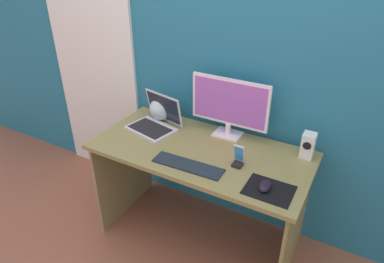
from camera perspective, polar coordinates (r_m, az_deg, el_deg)
ground_plane at (r=2.61m, az=1.19°, el=-16.97°), size 8.00×8.00×0.00m
wall_back at (r=2.24m, az=6.34°, el=12.74°), size 6.00×0.04×2.50m
door_left at (r=2.92m, az=-16.03°, el=10.87°), size 0.82×0.02×2.02m
desk at (r=2.22m, az=1.34°, el=-6.45°), size 1.36×0.65×0.75m
monitor at (r=2.19m, az=6.26°, el=4.35°), size 0.52×0.14×0.40m
speaker_right at (r=2.13m, az=18.81°, el=-2.20°), size 0.07×0.08×0.16m
laptop at (r=2.36m, az=-6.14°, el=1.65°), size 0.36×0.32×0.23m
fishbowl at (r=2.45m, az=-5.08°, el=3.83°), size 0.17×0.17×0.17m
keyboard_external at (r=1.97m, az=-0.71°, el=-5.66°), size 0.43×0.13×0.01m
mousepad at (r=1.85m, az=12.74°, el=-9.51°), size 0.25×0.20×0.00m
mouse at (r=1.84m, az=12.09°, el=-8.89°), size 0.07×0.10×0.04m
phone_in_dock at (r=1.97m, az=7.75°, el=-4.48°), size 0.06×0.06×0.14m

